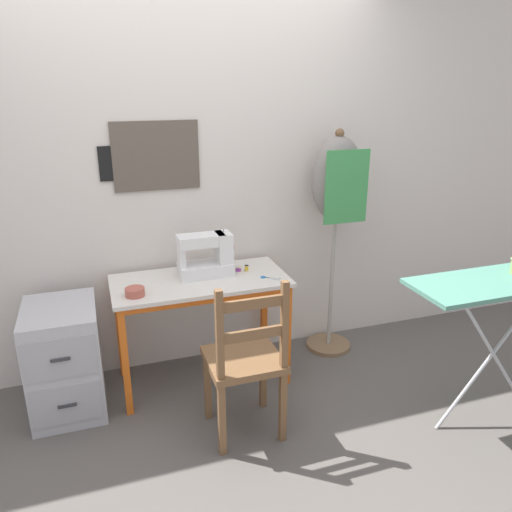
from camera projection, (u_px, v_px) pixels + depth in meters
The scene contains 12 objects.
ground_plane at pixel (214, 400), 3.10m from camera, with size 14.00×14.00×0.00m, color #5B5651.
wall_back at pixel (186, 180), 3.20m from camera, with size 10.00×0.07×2.55m.
sewing_table at pixel (201, 294), 3.11m from camera, with size 1.08×0.52×0.71m.
sewing_machine at pixel (208, 256), 3.12m from camera, with size 0.35×0.18×0.29m.
fabric_bowl at pixel (135, 292), 2.85m from camera, with size 0.11×0.11×0.05m.
scissors at pixel (267, 278), 3.11m from camera, with size 0.12×0.10×0.01m.
thread_spool_near_machine at pixel (238, 269), 3.21m from camera, with size 0.04×0.04×0.03m.
thread_spool_mid_table at pixel (246, 268), 3.22m from camera, with size 0.03×0.03×0.04m.
wooden_chair at pixel (245, 362), 2.68m from camera, with size 0.40×0.38×0.95m.
filing_cabinet at pixel (65, 359), 2.93m from camera, with size 0.41×0.52×0.66m.
dress_form at pixel (337, 190), 3.33m from camera, with size 0.36×0.32×1.59m.
ironing_board at pixel (505, 287), 2.67m from camera, with size 1.07×0.37×0.89m.
Camera 1 is at (-0.59, -2.57, 1.88)m, focal length 35.00 mm.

